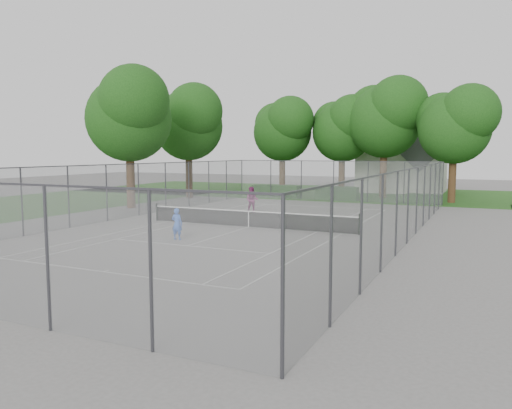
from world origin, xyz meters
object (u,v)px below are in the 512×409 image
at_px(house, 403,151).
at_px(tennis_net, 249,218).
at_px(girl_player, 177,224).
at_px(woman_player, 252,200).

bearing_deg(house, tennis_net, -97.16).
xyz_separation_m(tennis_net, girl_player, (-1.38, -5.17, 0.26)).
bearing_deg(woman_player, house, 62.75).
xyz_separation_m(girl_player, woman_player, (-1.28, 11.17, 0.15)).
bearing_deg(tennis_net, woman_player, 113.92).
height_order(tennis_net, girl_player, girl_player).
distance_m(tennis_net, girl_player, 5.36).
height_order(girl_player, woman_player, woman_player).
xyz_separation_m(house, girl_player, (-5.15, -35.20, -3.57)).
bearing_deg(tennis_net, house, 82.84).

